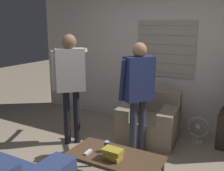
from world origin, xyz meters
TOP-DOWN VIEW (x-y plane):
  - wall_back at (0.00, 2.03)m, footprint 5.20×0.08m
  - armchair_beige at (0.16, 1.32)m, footprint 0.97×0.90m
  - coffee_table at (0.31, -0.13)m, footprint 1.07×0.54m
  - person_left_standing at (-0.84, 0.56)m, footprint 0.51×0.84m
  - person_right_standing at (0.19, 0.74)m, footprint 0.58×0.78m
  - book_stack at (0.33, -0.22)m, footprint 0.22×0.18m
  - soda_can at (0.18, -0.09)m, footprint 0.07×0.07m
  - spare_remote at (0.01, -0.24)m, footprint 0.05×0.13m
  - floor_fan at (0.90, 1.55)m, footprint 0.34×0.20m

SIDE VIEW (x-z plane):
  - floor_fan at x=0.90m, z-range 0.00..0.43m
  - armchair_beige at x=0.16m, z-range -0.08..0.68m
  - coffee_table at x=0.31m, z-range 0.16..0.56m
  - spare_remote at x=0.01m, z-range 0.40..0.42m
  - soda_can at x=0.18m, z-range 0.40..0.52m
  - book_stack at x=0.33m, z-range 0.40..0.52m
  - person_right_standing at x=0.19m, z-range 0.22..1.83m
  - person_left_standing at x=-0.84m, z-range 0.24..1.95m
  - wall_back at x=0.00m, z-range 0.00..2.55m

